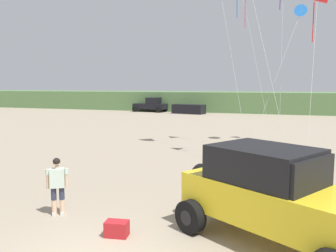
{
  "coord_description": "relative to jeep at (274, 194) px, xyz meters",
  "views": [
    {
      "loc": [
        3.66,
        -5.96,
        3.69
      ],
      "look_at": [
        0.53,
        3.15,
        2.56
      ],
      "focal_mm": 37.4,
      "sensor_mm": 36.0,
      "label": 1
    }
  ],
  "objects": [
    {
      "name": "dune_ridge",
      "position": [
        -7.23,
        42.73,
        0.16
      ],
      "size": [
        90.0,
        9.38,
        2.73
      ],
      "primitive_type": "cube",
      "color": "#567A47",
      "rests_on": "ground_plane"
    },
    {
      "name": "person_watching",
      "position": [
        -5.85,
        -0.1,
        -0.26
      ],
      "size": [
        0.55,
        0.45,
        1.67
      ],
      "color": "#DBB28E",
      "rests_on": "ground_plane"
    },
    {
      "name": "jeep",
      "position": [
        0.0,
        0.0,
        0.0
      ],
      "size": [
        4.98,
        4.24,
        2.26
      ],
      "color": "yellow",
      "rests_on": "ground_plane"
    },
    {
      "name": "cooler_box",
      "position": [
        -3.62,
        -0.81,
        -1.01
      ],
      "size": [
        0.61,
        0.44,
        0.38
      ],
      "primitive_type": "cube",
      "rotation": [
        0.0,
        0.0,
        0.16
      ],
      "color": "#B21E23",
      "rests_on": "ground_plane"
    },
    {
      "name": "kite_red_delta",
      "position": [
        0.74,
        14.89,
        6.83
      ],
      "size": [
        2.96,
        4.23,
        8.55
      ],
      "color": "blue",
      "rests_on": "ground_plane"
    },
    {
      "name": "distant_pickup",
      "position": [
        -17.88,
        37.19,
        -0.26
      ],
      "size": [
        4.79,
        2.87,
        1.98
      ],
      "color": "black",
      "rests_on": "ground_plane"
    },
    {
      "name": "distant_sedan",
      "position": [
        -11.99,
        35.69,
        -0.6
      ],
      "size": [
        4.45,
        2.46,
        1.2
      ],
      "primitive_type": "cube",
      "rotation": [
        0.0,
        0.0,
        -0.19
      ],
      "color": "black",
      "rests_on": "ground_plane"
    }
  ]
}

